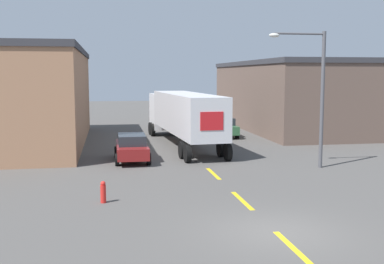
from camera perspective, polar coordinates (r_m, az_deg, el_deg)
name	(u,v)px	position (r m, az deg, el deg)	size (l,w,h in m)	color
ground_plane	(276,232)	(15.96, 9.92, -11.60)	(160.00, 160.00, 0.00)	#4C4947
road_centerline	(242,200)	(19.56, 5.97, -8.07)	(0.20, 13.59, 0.01)	gold
warehouse_right	(295,95)	(46.28, 12.08, 4.31)	(10.34, 21.67, 6.27)	brown
semi_truck	(182,113)	(34.26, -1.20, 2.26)	(3.70, 15.44, 3.75)	silver
parked_car_right_far	(222,127)	(39.26, 3.62, 0.64)	(1.97, 4.45, 1.58)	#2D5B38
parked_car_left_far	(132,147)	(28.25, -7.15, -1.79)	(1.97, 4.45, 1.58)	maroon
street_lamp	(315,88)	(26.51, 14.39, 5.12)	(3.14, 0.32, 7.30)	#4C4C51
fire_hydrant	(103,192)	(19.35, -10.48, -7.01)	(0.22, 0.22, 0.87)	red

